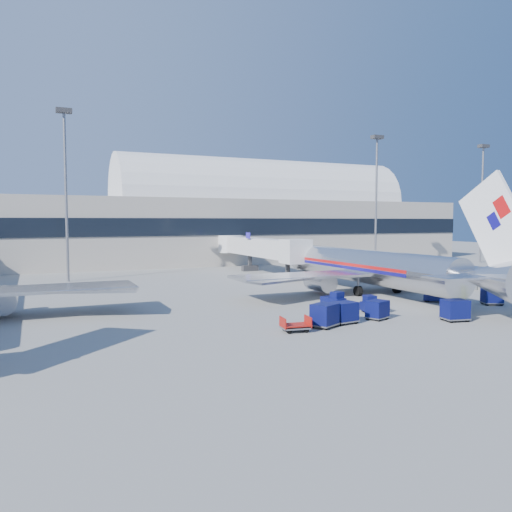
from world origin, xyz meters
name	(u,v)px	position (x,y,z in m)	size (l,w,h in m)	color
ground	(315,306)	(0.00, 0.00, 0.00)	(260.00, 260.00, 0.00)	gray
terminal	(95,224)	(-13.60, 55.96, 7.52)	(170.00, 28.15, 21.00)	#B2AA9E
airliner_main	(373,267)	(10.00, 4.51, 2.93)	(32.00, 37.26, 12.07)	silver
jetbridge_near	(255,247)	(7.60, 30.81, 3.93)	(4.40, 27.50, 6.25)	silver
mast_west	(65,169)	(-20.00, 30.00, 14.79)	(2.00, 1.20, 22.60)	slate
mast_east	(376,181)	(30.00, 30.00, 14.79)	(2.00, 1.20, 22.60)	slate
mast_far_east	(482,186)	(55.00, 30.00, 14.79)	(2.00, 1.20, 22.60)	slate
barrier_near	(444,288)	(18.00, 2.00, 0.45)	(3.00, 0.55, 0.90)	#9E9E96
barrier_mid	(466,287)	(21.30, 2.00, 0.45)	(3.00, 0.55, 0.90)	#9E9E96
barrier_far	(486,285)	(24.60, 2.00, 0.45)	(3.00, 0.55, 0.90)	#9E9E96
tug_lead	(374,304)	(3.01, -4.91, 0.69)	(2.49, 1.54, 1.51)	#090D45
tug_right	(434,295)	(12.01, -2.72, 0.64)	(2.28, 2.25, 1.39)	#090D45
tug_left	(334,300)	(1.19, -1.35, 0.69)	(1.58, 2.49, 1.51)	#090D45
cart_train_a	(377,309)	(1.27, -7.66, 0.83)	(2.13, 1.89, 1.56)	#090D45
cart_train_b	(344,312)	(-2.08, -7.90, 0.91)	(2.11, 1.73, 1.70)	#090D45
cart_train_c	(325,315)	(-4.26, -8.47, 0.96)	(2.51, 2.30, 1.79)	#090D45
cart_solo_near	(455,310)	(6.52, -10.74, 0.92)	(2.20, 1.82, 1.73)	#090D45
cart_solo_far	(492,296)	(15.80, -6.32, 0.85)	(2.22, 2.01, 1.60)	#090D45
cart_open_red	(296,326)	(-6.97, -8.91, 0.39)	(2.22, 1.71, 0.55)	slate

